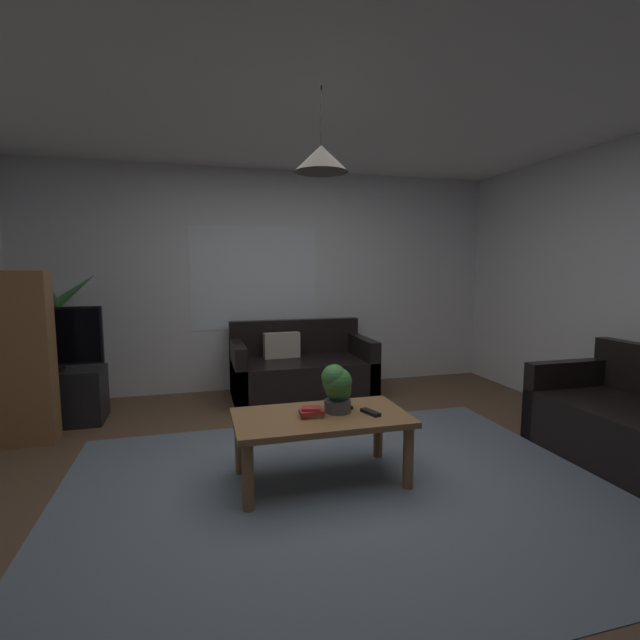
{
  "coord_description": "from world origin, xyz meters",
  "views": [
    {
      "loc": [
        -0.85,
        -2.82,
        1.43
      ],
      "look_at": [
        0.0,
        0.3,
        1.05
      ],
      "focal_mm": 25.44,
      "sensor_mm": 36.0,
      "label": 1
    }
  ],
  "objects_px": {
    "bookshelf_corner": "(3,359)",
    "tv_stand": "(51,397)",
    "couch_under_window": "(301,372)",
    "book_on_table_1": "(312,412)",
    "potted_plant_on_table": "(337,386)",
    "coffee_table": "(321,425)",
    "pendant_lamp": "(321,159)",
    "remote_on_table_0": "(370,412)",
    "remote_on_table_1": "(341,408)",
    "book_on_table_2": "(311,409)",
    "tv": "(46,338)",
    "book_on_table_0": "(311,415)",
    "potted_palm_corner": "(57,353)"
  },
  "relations": [
    {
      "from": "bookshelf_corner",
      "to": "tv_stand",
      "type": "bearing_deg",
      "value": 68.06
    },
    {
      "from": "couch_under_window",
      "to": "tv_stand",
      "type": "height_order",
      "value": "couch_under_window"
    },
    {
      "from": "book_on_table_1",
      "to": "potted_plant_on_table",
      "type": "bearing_deg",
      "value": 17.6
    },
    {
      "from": "coffee_table",
      "to": "bookshelf_corner",
      "type": "distance_m",
      "value": 2.6
    },
    {
      "from": "coffee_table",
      "to": "book_on_table_1",
      "type": "bearing_deg",
      "value": -161.29
    },
    {
      "from": "pendant_lamp",
      "to": "remote_on_table_0",
      "type": "bearing_deg",
      "value": -11.88
    },
    {
      "from": "remote_on_table_0",
      "to": "remote_on_table_1",
      "type": "xyz_separation_m",
      "value": [
        -0.16,
        0.13,
        0.0
      ]
    },
    {
      "from": "book_on_table_2",
      "to": "bookshelf_corner",
      "type": "height_order",
      "value": "bookshelf_corner"
    },
    {
      "from": "remote_on_table_1",
      "to": "tv",
      "type": "distance_m",
      "value": 2.78
    },
    {
      "from": "remote_on_table_0",
      "to": "bookshelf_corner",
      "type": "height_order",
      "value": "bookshelf_corner"
    },
    {
      "from": "book_on_table_2",
      "to": "pendant_lamp",
      "type": "height_order",
      "value": "pendant_lamp"
    },
    {
      "from": "remote_on_table_0",
      "to": "potted_plant_on_table",
      "type": "relative_size",
      "value": 0.49
    },
    {
      "from": "remote_on_table_0",
      "to": "pendant_lamp",
      "type": "height_order",
      "value": "pendant_lamp"
    },
    {
      "from": "remote_on_table_1",
      "to": "potted_plant_on_table",
      "type": "distance_m",
      "value": 0.17
    },
    {
      "from": "couch_under_window",
      "to": "potted_plant_on_table",
      "type": "relative_size",
      "value": 4.57
    },
    {
      "from": "book_on_table_0",
      "to": "remote_on_table_1",
      "type": "relative_size",
      "value": 0.82
    },
    {
      "from": "bookshelf_corner",
      "to": "pendant_lamp",
      "type": "xyz_separation_m",
      "value": [
        2.26,
        -1.24,
        1.39
      ]
    },
    {
      "from": "couch_under_window",
      "to": "tv_stand",
      "type": "distance_m",
      "value": 2.41
    },
    {
      "from": "potted_plant_on_table",
      "to": "potted_palm_corner",
      "type": "xyz_separation_m",
      "value": [
        -2.26,
        2.18,
        -0.06
      ]
    },
    {
      "from": "remote_on_table_0",
      "to": "potted_plant_on_table",
      "type": "distance_m",
      "value": 0.28
    },
    {
      "from": "bookshelf_corner",
      "to": "pendant_lamp",
      "type": "bearing_deg",
      "value": -28.77
    },
    {
      "from": "book_on_table_1",
      "to": "potted_palm_corner",
      "type": "height_order",
      "value": "potted_palm_corner"
    },
    {
      "from": "coffee_table",
      "to": "tv",
      "type": "bearing_deg",
      "value": 141.03
    },
    {
      "from": "potted_plant_on_table",
      "to": "pendant_lamp",
      "type": "distance_m",
      "value": 1.47
    },
    {
      "from": "potted_plant_on_table",
      "to": "tv",
      "type": "distance_m",
      "value": 2.75
    },
    {
      "from": "book_on_table_0",
      "to": "tv_stand",
      "type": "distance_m",
      "value": 2.65
    },
    {
      "from": "coffee_table",
      "to": "tv",
      "type": "relative_size",
      "value": 1.23
    },
    {
      "from": "book_on_table_1",
      "to": "remote_on_table_0",
      "type": "distance_m",
      "value": 0.4
    },
    {
      "from": "tv_stand",
      "to": "pendant_lamp",
      "type": "relative_size",
      "value": 1.77
    },
    {
      "from": "potted_plant_on_table",
      "to": "pendant_lamp",
      "type": "xyz_separation_m",
      "value": [
        -0.12,
        -0.04,
        1.46
      ]
    },
    {
      "from": "tv",
      "to": "tv_stand",
      "type": "bearing_deg",
      "value": 90.0
    },
    {
      "from": "book_on_table_0",
      "to": "pendant_lamp",
      "type": "xyz_separation_m",
      "value": [
        0.08,
        0.02,
        1.63
      ]
    },
    {
      "from": "book_on_table_2",
      "to": "potted_plant_on_table",
      "type": "bearing_deg",
      "value": 16.95
    },
    {
      "from": "remote_on_table_1",
      "to": "bookshelf_corner",
      "type": "height_order",
      "value": "bookshelf_corner"
    },
    {
      "from": "book_on_table_0",
      "to": "tv",
      "type": "relative_size",
      "value": 0.14
    },
    {
      "from": "couch_under_window",
      "to": "bookshelf_corner",
      "type": "xyz_separation_m",
      "value": [
        -2.58,
        -0.73,
        0.43
      ]
    },
    {
      "from": "book_on_table_1",
      "to": "tv_stand",
      "type": "distance_m",
      "value": 2.66
    },
    {
      "from": "book_on_table_1",
      "to": "book_on_table_0",
      "type": "bearing_deg",
      "value": 135.65
    },
    {
      "from": "remote_on_table_0",
      "to": "potted_palm_corner",
      "type": "relative_size",
      "value": 0.11
    },
    {
      "from": "potted_plant_on_table",
      "to": "book_on_table_1",
      "type": "bearing_deg",
      "value": -162.4
    },
    {
      "from": "couch_under_window",
      "to": "potted_palm_corner",
      "type": "relative_size",
      "value": 1.06
    },
    {
      "from": "book_on_table_1",
      "to": "tv_stand",
      "type": "bearing_deg",
      "value": 139.28
    },
    {
      "from": "coffee_table",
      "to": "pendant_lamp",
      "type": "height_order",
      "value": "pendant_lamp"
    },
    {
      "from": "remote_on_table_1",
      "to": "tv_stand",
      "type": "relative_size",
      "value": 0.18
    },
    {
      "from": "potted_palm_corner",
      "to": "pendant_lamp",
      "type": "height_order",
      "value": "pendant_lamp"
    },
    {
      "from": "bookshelf_corner",
      "to": "remote_on_table_0",
      "type": "bearing_deg",
      "value": -26.88
    },
    {
      "from": "couch_under_window",
      "to": "book_on_table_2",
      "type": "relative_size",
      "value": 12.21
    },
    {
      "from": "potted_palm_corner",
      "to": "book_on_table_0",
      "type": "bearing_deg",
      "value": -47.29
    },
    {
      "from": "coffee_table",
      "to": "tv_stand",
      "type": "distance_m",
      "value": 2.69
    },
    {
      "from": "book_on_table_1",
      "to": "remote_on_table_1",
      "type": "height_order",
      "value": "book_on_table_1"
    }
  ]
}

